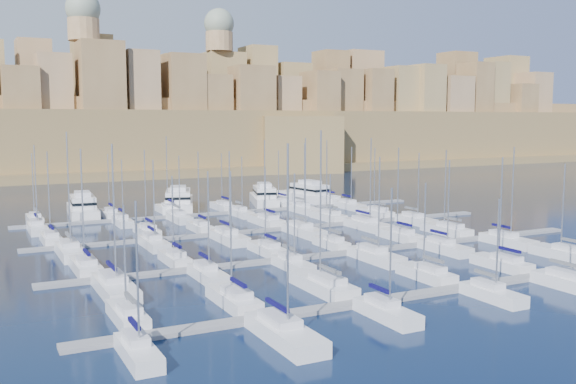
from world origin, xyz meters
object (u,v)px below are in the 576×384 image
motor_yacht_c (264,197)px  motor_yacht_d (309,194)px  motor_yacht_b (178,201)px  sailboat_2 (323,285)px  sailboat_0 (128,315)px  motor_yacht_a (83,208)px  sailboat_4 (502,263)px

motor_yacht_c → motor_yacht_d: same height
motor_yacht_b → motor_yacht_c: same height
sailboat_2 → motor_yacht_d: size_ratio=1.00×
sailboat_0 → motor_yacht_d: sailboat_0 is taller
motor_yacht_d → motor_yacht_b: bearing=178.2°
sailboat_2 → motor_yacht_b: size_ratio=0.89×
motor_yacht_a → motor_yacht_d: same height
sailboat_2 → motor_yacht_b: 70.93m
motor_yacht_b → motor_yacht_d: 30.94m
sailboat_0 → motor_yacht_c: (46.36, 70.28, 1.01)m
motor_yacht_d → motor_yacht_a: bearing=-179.7°
sailboat_0 → motor_yacht_c: bearing=56.6°
motor_yacht_b → motor_yacht_a: bearing=-176.4°
motor_yacht_a → motor_yacht_c: same height
sailboat_0 → motor_yacht_a: (7.26, 70.61, 1.01)m
motor_yacht_a → motor_yacht_c: (39.10, -0.33, 0.00)m
sailboat_4 → motor_yacht_b: sailboat_4 is taller
sailboat_0 → motor_yacht_c: sailboat_0 is taller
sailboat_0 → motor_yacht_d: 91.61m
sailboat_0 → motor_yacht_b: sailboat_0 is taller
motor_yacht_a → motor_yacht_b: size_ratio=0.85×
sailboat_0 → sailboat_2: size_ratio=0.63×
motor_yacht_c → sailboat_0: bearing=-123.4°
sailboat_4 → sailboat_0: bearing=-179.8°
sailboat_0 → motor_yacht_a: size_ratio=0.65×
sailboat_2 → motor_yacht_c: sailboat_2 is taller
sailboat_4 → motor_yacht_a: 81.13m
motor_yacht_b → motor_yacht_c: bearing=-4.7°
sailboat_0 → motor_yacht_c: size_ratio=0.67×
sailboat_4 → motor_yacht_b: (-20.46, 71.66, 0.98)m
sailboat_0 → motor_yacht_a: 70.99m
sailboat_4 → motor_yacht_d: 71.47m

